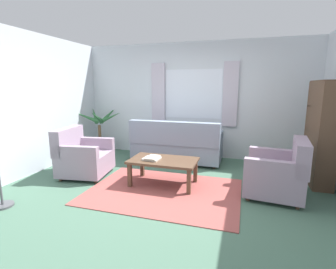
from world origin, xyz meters
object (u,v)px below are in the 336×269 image
Objects in this scene: armchair_right at (279,173)px; bookshelf at (319,138)px; book_stack_on_table at (152,158)px; armchair_left at (83,157)px; coffee_table at (163,163)px; potted_plant at (100,132)px; couch at (176,145)px.

bookshelf reaches higher than armchair_right.
armchair_right is 1.96m from book_stack_on_table.
bookshelf reaches higher than book_stack_on_table.
armchair_left is 3.25× the size of book_stack_on_table.
armchair_right is 1.78m from coffee_table.
potted_plant is at bearing -103.35° from armchair_right.
armchair_right is (1.91, -1.23, -0.01)m from couch.
armchair_right is at bearing 147.20° from couch.
potted_plant is (-2.11, 1.48, 0.14)m from coffee_table.
armchair_right is 0.54× the size of bookshelf.
bookshelf is (2.44, 0.85, 0.40)m from coffee_table.
armchair_right reaches higher than book_stack_on_table.
armchair_right is 4.12m from potted_plant.
couch reaches higher than coffee_table.
armchair_right is 1.10m from bookshelf.
book_stack_on_table is at bearing 88.30° from couch.
coffee_table is 2.61m from bookshelf.
armchair_left is at bearing 42.52° from couch.
book_stack_on_table is 2.46m from potted_plant.
armchair_right is (3.34, 0.08, 0.00)m from armchair_left.
coffee_table is 0.64× the size of bookshelf.
couch is at bearing 79.70° from bookshelf.
potted_plant is (-0.54, 1.46, 0.17)m from armchair_left.
armchair_left is 3.34m from armchair_right.
armchair_right is at bearing 2.91° from coffee_table.
armchair_left and armchair_right have the same top height.
couch is 2.27m from armchair_right.
coffee_table is at bearing -34.99° from potted_plant.
couch is 6.51× the size of book_stack_on_table.
coffee_table is 3.77× the size of book_stack_on_table.
armchair_right is 0.84× the size of coffee_table.
armchair_left is 4.11m from bookshelf.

